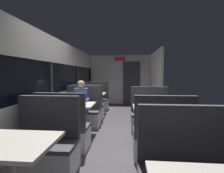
{
  "coord_description": "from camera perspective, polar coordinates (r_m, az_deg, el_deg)",
  "views": [
    {
      "loc": [
        0.29,
        -3.63,
        1.44
      ],
      "look_at": [
        -0.33,
        3.62,
        0.86
      ],
      "focal_mm": 26.34,
      "sensor_mm": 36.0,
      "label": 1
    }
  ],
  "objects": [
    {
      "name": "ground_plane",
      "position": [
        3.92,
        0.34,
        -17.19
      ],
      "size": [
        3.3,
        9.2,
        0.02
      ],
      "primitive_type": "cube",
      "color": "#423F44"
    },
    {
      "name": "bench_rear_aisle_facing_entry",
      "position": [
        4.33,
        12.99,
        -10.45
      ],
      "size": [
        0.95,
        0.5,
        1.1
      ],
      "color": "silver",
      "rests_on": "ground_plane"
    },
    {
      "name": "dining_table_rear_aisle",
      "position": [
        3.59,
        14.67,
        -8.49
      ],
      "size": [
        0.9,
        0.7,
        0.74
      ],
      "color": "#9E9EA3",
      "rests_on": "ground_plane"
    },
    {
      "name": "seated_passenger",
      "position": [
        4.52,
        -10.46,
        -7.05
      ],
      "size": [
        0.47,
        0.55,
        1.26
      ],
      "color": "#26262D",
      "rests_on": "ground_plane"
    },
    {
      "name": "dining_table_far_window",
      "position": [
        5.93,
        -6.68,
        -3.26
      ],
      "size": [
        0.9,
        0.7,
        0.74
      ],
      "color": "#9E9EA3",
      "rests_on": "ground_plane"
    },
    {
      "name": "carriage_end_bulkhead",
      "position": [
        7.83,
        3.2,
        2.31
      ],
      "size": [
        2.9,
        0.11,
        2.3
      ],
      "color": "beige",
      "rests_on": "ground_plane"
    },
    {
      "name": "bench_mid_window_facing_entry",
      "position": [
        4.64,
        -10.18,
        -9.41
      ],
      "size": [
        0.95,
        0.5,
        1.1
      ],
      "color": "silver",
      "rests_on": "ground_plane"
    },
    {
      "name": "carriage_aisle_panel_right",
      "position": [
        6.73,
        14.82,
        1.91
      ],
      "size": [
        0.08,
        2.4,
        2.3
      ],
      "primitive_type": "cube",
      "color": "beige",
      "rests_on": "ground_plane"
    },
    {
      "name": "dining_table_near_window",
      "position": [
        2.1,
        -31.79,
        -18.56
      ],
      "size": [
        0.9,
        0.7,
        0.74
      ],
      "color": "#9E9EA3",
      "rests_on": "ground_plane"
    },
    {
      "name": "bench_rear_aisle_facing_end",
      "position": [
        3.02,
        16.89,
        -17.22
      ],
      "size": [
        0.95,
        0.5,
        1.1
      ],
      "color": "silver",
      "rests_on": "ground_plane"
    },
    {
      "name": "dining_table_mid_window",
      "position": [
        3.91,
        -12.92,
        -7.37
      ],
      "size": [
        0.9,
        0.7,
        0.74
      ],
      "color": "#9E9EA3",
      "rests_on": "ground_plane"
    },
    {
      "name": "bench_near_window_facing_entry",
      "position": [
        2.76,
        -22.3,
        -19.52
      ],
      "size": [
        0.95,
        0.5,
        1.1
      ],
      "color": "silver",
      "rests_on": "ground_plane"
    },
    {
      "name": "bench_mid_window_facing_end",
      "position": [
        3.36,
        -16.59,
        -14.95
      ],
      "size": [
        0.95,
        0.5,
        1.1
      ],
      "color": "silver",
      "rests_on": "ground_plane"
    },
    {
      "name": "bench_far_window_facing_entry",
      "position": [
        6.65,
        -5.45,
        -5.11
      ],
      "size": [
        0.95,
        0.5,
        1.1
      ],
      "color": "silver",
      "rests_on": "ground_plane"
    },
    {
      "name": "carriage_window_panel_left",
      "position": [
        4.04,
        -20.66,
        -0.46
      ],
      "size": [
        0.09,
        8.48,
        2.3
      ],
      "color": "beige",
      "rests_on": "ground_plane"
    },
    {
      "name": "bench_far_window_facing_end",
      "position": [
        5.31,
        -8.18,
        -7.61
      ],
      "size": [
        0.95,
        0.5,
        1.1
      ],
      "color": "silver",
      "rests_on": "ground_plane"
    }
  ]
}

